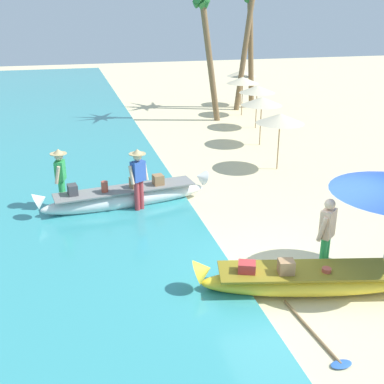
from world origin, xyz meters
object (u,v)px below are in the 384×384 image
person_vendor_hatted (138,176)px  palm_tree_tall_inland (249,3)px  paddle (320,340)px  palm_tree_leaning_seaward (253,0)px  palm_tree_mid_cluster (203,10)px  person_tourist_customer (327,232)px  boat_white_midground (126,197)px  boat_yellow_foreground (311,279)px  person_vendor_assistant (61,175)px

person_vendor_hatted → palm_tree_tall_inland: 15.47m
palm_tree_tall_inland → paddle: (-5.75, -18.71, -5.27)m
palm_tree_leaning_seaward → palm_tree_mid_cluster: (-3.16, -2.14, -0.45)m
person_tourist_customer → boat_white_midground: bearing=128.5°
boat_yellow_foreground → person_tourist_customer: person_tourist_customer is taller
palm_tree_tall_inland → paddle: bearing=-107.1°
person_vendor_hatted → boat_yellow_foreground: bearing=-60.8°
person_vendor_assistant → palm_tree_tall_inland: size_ratio=0.26×
person_vendor_hatted → person_vendor_assistant: person_vendor_hatted is taller
palm_tree_tall_inland → paddle: size_ratio=3.47×
boat_yellow_foreground → person_tourist_customer: size_ratio=2.82×
boat_white_midground → palm_tree_leaning_seaward: 15.21m
person_vendor_hatted → person_vendor_assistant: bearing=160.8°
boat_yellow_foreground → person_tourist_customer: (0.62, 0.64, 0.64)m
person_tourist_customer → palm_tree_tall_inland: 17.84m
boat_yellow_foreground → person_vendor_hatted: bearing=119.2°
boat_white_midground → palm_tree_mid_cluster: palm_tree_mid_cluster is taller
boat_yellow_foreground → person_tourist_customer: bearing=45.9°
person_vendor_hatted → person_vendor_assistant: 2.09m
paddle → palm_tree_leaning_seaward: bearing=72.5°
person_vendor_assistant → boat_white_midground: bearing=-8.9°
boat_white_midground → person_vendor_assistant: size_ratio=2.81×
person_vendor_hatted → person_tourist_customer: (3.23, -4.02, -0.11)m
person_vendor_hatted → person_tourist_customer: bearing=-51.2°
palm_tree_mid_cluster → person_tourist_customer: bearing=-95.7°
person_vendor_assistant → palm_tree_tall_inland: bearing=50.8°
person_vendor_hatted → person_tourist_customer: person_vendor_hatted is taller
boat_white_midground → palm_tree_tall_inland: (8.11, 12.23, 4.98)m
boat_yellow_foreground → paddle: (-0.55, -1.39, -0.25)m
palm_tree_leaning_seaward → person_tourist_customer: bearing=-105.7°
person_tourist_customer → person_vendor_assistant: (-5.20, 4.71, 0.08)m
boat_white_midground → person_tourist_customer: bearing=-51.5°
palm_tree_mid_cluster → paddle: bearing=-99.1°
person_vendor_hatted → palm_tree_mid_cluster: palm_tree_mid_cluster is taller
boat_white_midground → paddle: size_ratio=2.57×
person_tourist_customer → palm_tree_mid_cluster: bearing=84.3°
person_tourist_customer → person_vendor_assistant: 7.02m
boat_white_midground → palm_tree_tall_inland: palm_tree_tall_inland is taller
person_vendor_assistant → palm_tree_leaning_seaward: (9.77, 11.54, 4.46)m
boat_yellow_foreground → palm_tree_tall_inland: bearing=73.3°
palm_tree_leaning_seaward → paddle: palm_tree_leaning_seaward is taller
person_vendor_hatted → palm_tree_tall_inland: (7.80, 12.66, 4.27)m
boat_white_midground → person_vendor_assistant: 1.82m
person_vendor_hatted → palm_tree_leaning_seaward: palm_tree_leaning_seaward is taller
boat_white_midground → paddle: (2.36, -6.47, -0.29)m
person_tourist_customer → person_vendor_assistant: bearing=137.8°
boat_yellow_foreground → paddle: 1.51m
palm_tree_tall_inland → paddle: 20.27m
boat_yellow_foreground → palm_tree_leaning_seaward: palm_tree_leaning_seaward is taller
palm_tree_tall_inland → palm_tree_mid_cluster: bearing=-140.8°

